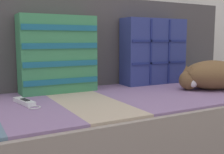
% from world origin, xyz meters
% --- Properties ---
extents(couch, '(2.13, 0.84, 0.40)m').
position_xyz_m(couch, '(0.00, 0.13, 0.20)').
color(couch, '#3D3838').
rests_on(couch, ground_plane).
extents(sofa_backrest, '(2.09, 0.14, 0.51)m').
position_xyz_m(sofa_backrest, '(0.00, 0.48, 0.65)').
color(sofa_backrest, '#474242').
rests_on(sofa_backrest, couch).
extents(throw_pillow_quilted, '(0.41, 0.14, 0.39)m').
position_xyz_m(throw_pillow_quilted, '(0.44, 0.33, 0.60)').
color(throw_pillow_quilted, navy).
rests_on(throw_pillow_quilted, couch).
extents(throw_pillow_striped, '(0.39, 0.14, 0.39)m').
position_xyz_m(throw_pillow_striped, '(-0.16, 0.33, 0.59)').
color(throw_pillow_striped, '#3D8956').
rests_on(throw_pillow_striped, couch).
extents(sleeping_cat, '(0.39, 0.30, 0.16)m').
position_xyz_m(sleeping_cat, '(0.58, 0.01, 0.47)').
color(sleeping_cat, brown).
rests_on(sleeping_cat, couch).
extents(game_remote_near, '(0.08, 0.20, 0.02)m').
position_xyz_m(game_remote_near, '(-0.38, 0.13, 0.41)').
color(game_remote_near, white).
rests_on(game_remote_near, couch).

